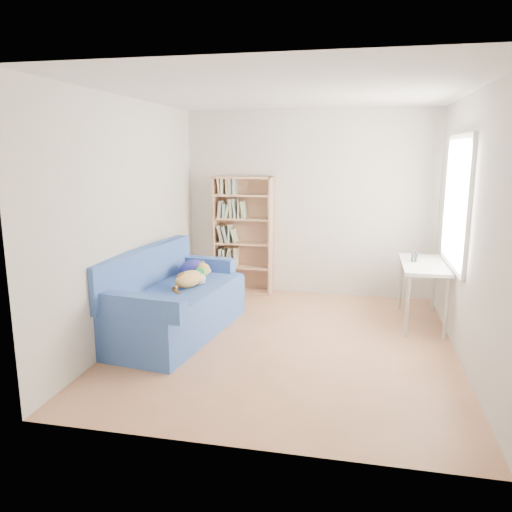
{
  "coord_description": "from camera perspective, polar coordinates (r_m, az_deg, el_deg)",
  "views": [
    {
      "loc": [
        0.73,
        -5.04,
        2.03
      ],
      "look_at": [
        -0.43,
        0.45,
        0.85
      ],
      "focal_mm": 35.0,
      "sensor_mm": 36.0,
      "label": 1
    }
  ],
  "objects": [
    {
      "name": "sofa",
      "position": [
        5.73,
        -9.54,
        -5.22
      ],
      "size": [
        1.18,
        2.07,
        0.97
      ],
      "rotation": [
        0.0,
        0.0,
        -0.13
      ],
      "color": "#27468B",
      "rests_on": "ground"
    },
    {
      "name": "room_shell",
      "position": [
        5.13,
        4.88,
        7.41
      ],
      "size": [
        3.54,
        4.04,
        2.62
      ],
      "color": "silver",
      "rests_on": "ground"
    },
    {
      "name": "desk",
      "position": [
        6.18,
        18.58,
        -1.5
      ],
      "size": [
        0.51,
        1.1,
        0.75
      ],
      "color": "silver",
      "rests_on": "ground"
    },
    {
      "name": "ground",
      "position": [
        5.48,
        3.49,
        -9.88
      ],
      "size": [
        4.0,
        4.0,
        0.0
      ],
      "primitive_type": "plane",
      "color": "#A76E4B",
      "rests_on": "ground"
    },
    {
      "name": "pen_cup",
      "position": [
        6.18,
        17.65,
        -0.1
      ],
      "size": [
        0.08,
        0.08,
        0.15
      ],
      "color": "white",
      "rests_on": "desk"
    },
    {
      "name": "bookshelf",
      "position": [
        7.2,
        -1.48,
        1.86
      ],
      "size": [
        0.84,
        0.26,
        1.68
      ],
      "color": "tan",
      "rests_on": "ground"
    }
  ]
}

